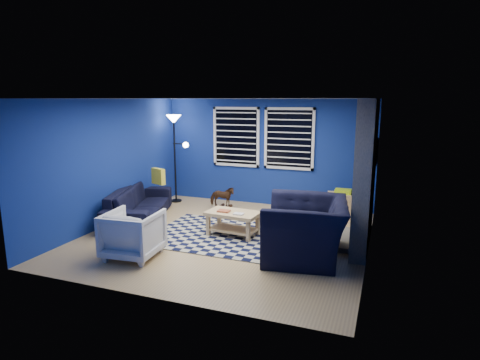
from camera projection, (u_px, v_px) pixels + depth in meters
The scene contains 18 objects.
floor at pixel (226, 236), 7.42m from camera, with size 5.00×5.00×0.00m, color tan.
ceiling at pixel (225, 99), 6.92m from camera, with size 5.00×5.00×0.00m, color white.
wall_back at pixel (266, 153), 9.47m from camera, with size 5.00×5.00×0.00m, color navy.
wall_left at pixel (111, 162), 8.03m from camera, with size 5.00×5.00×0.00m, color navy.
wall_right at pixel (372, 179), 6.31m from camera, with size 5.00×5.00×0.00m, color navy.
fireplace at pixel (365, 176), 6.83m from camera, with size 0.65×2.00×2.50m.
window_left at pixel (236, 137), 9.62m from camera, with size 1.17×0.06×1.42m.
window_right at pixel (289, 139), 9.17m from camera, with size 1.17×0.06×1.42m.
tv at pixel (375, 154), 8.14m from camera, with size 0.07×1.00×0.58m.
rug at pixel (221, 235), 7.46m from camera, with size 2.50×2.00×0.02m, color black.
sofa at pixel (139, 204), 8.37m from camera, with size 0.90×2.30×0.67m, color black.
armchair_big at pixel (306, 229), 6.36m from camera, with size 1.26×1.44×0.94m, color black.
armchair_bent at pixel (133, 234), 6.39m from camera, with size 0.81×0.83×0.76m, color gray.
rocking_horse at pixel (222, 197), 9.12m from camera, with size 0.56×0.26×0.47m, color #4A2618.
coffee_table at pixel (233, 219), 7.39m from camera, with size 1.00×0.63×0.48m.
cabinet at pixel (342, 205), 8.55m from camera, with size 0.69×0.51×0.62m.
floor_lamp at pixel (175, 131), 9.59m from camera, with size 0.58×0.36×2.12m.
throw_pillow at pixel (158, 176), 8.71m from camera, with size 0.36×0.11×0.34m, color gold.
Camera 1 is at (2.71, -6.53, 2.49)m, focal length 30.00 mm.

